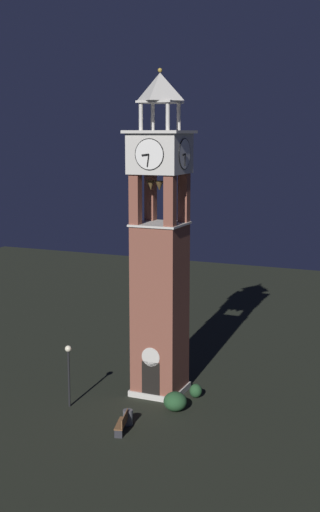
# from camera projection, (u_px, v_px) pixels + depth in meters

# --- Properties ---
(ground) EXTENTS (80.00, 80.00, 0.00)m
(ground) POSITION_uv_depth(u_px,v_px,m) (160.00, 392.00, 40.13)
(ground) COLOR black
(clock_tower) EXTENTS (3.23, 3.23, 18.48)m
(clock_tower) POSITION_uv_depth(u_px,v_px,m) (160.00, 262.00, 38.75)
(clock_tower) COLOR brown
(clock_tower) RESTS_ON ground
(park_bench) EXTENTS (0.84, 1.66, 0.95)m
(park_bench) POSITION_uv_depth(u_px,v_px,m) (122.00, 423.00, 34.65)
(park_bench) COLOR brown
(park_bench) RESTS_ON ground
(lamp_post) EXTENTS (0.36, 0.36, 3.53)m
(lamp_post) POSITION_uv_depth(u_px,v_px,m) (69.00, 364.00, 37.57)
(lamp_post) COLOR black
(lamp_post) RESTS_ON ground
(trash_bin) EXTENTS (0.52, 0.52, 0.80)m
(trash_bin) POSITION_uv_depth(u_px,v_px,m) (128.00, 417.00, 35.56)
(trash_bin) COLOR #4C4C51
(trash_bin) RESTS_ON ground
(shrub_near_entry) EXTENTS (1.26, 1.26, 0.90)m
(shrub_near_entry) POSITION_uv_depth(u_px,v_px,m) (154.00, 362.00, 44.04)
(shrub_near_entry) COLOR #234C28
(shrub_near_entry) RESTS_ON ground
(shrub_left_of_tower) EXTENTS (0.73, 0.73, 0.80)m
(shrub_left_of_tower) POSITION_uv_depth(u_px,v_px,m) (196.00, 391.00, 39.23)
(shrub_left_of_tower) COLOR #234C28
(shrub_left_of_tower) RESTS_ON ground
(shrub_behind_bench) EXTENTS (1.29, 1.29, 1.05)m
(shrub_behind_bench) POSITION_uv_depth(u_px,v_px,m) (175.00, 401.00, 37.34)
(shrub_behind_bench) COLOR #234C28
(shrub_behind_bench) RESTS_ON ground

